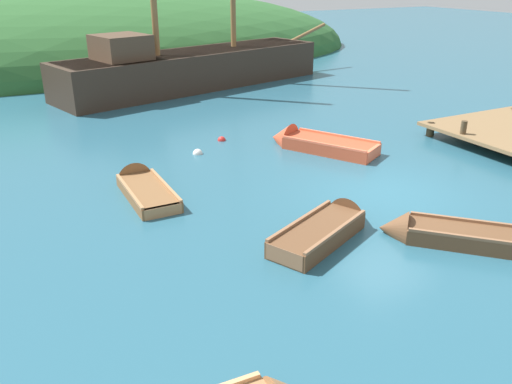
% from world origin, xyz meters
% --- Properties ---
extents(ground_plane, '(120.00, 120.00, 0.00)m').
position_xyz_m(ground_plane, '(0.00, 0.00, 0.00)').
color(ground_plane, '#285B70').
extents(shore_hill, '(47.22, 22.70, 9.54)m').
position_xyz_m(shore_hill, '(-5.19, 29.09, 0.00)').
color(shore_hill, '#2D602D').
rests_on(shore_hill, ground).
extents(sailing_ship, '(17.10, 6.72, 13.20)m').
position_xyz_m(sailing_ship, '(0.49, 15.63, 0.71)').
color(sailing_ship, '#38281E').
rests_on(sailing_ship, ground).
extents(rowboat_near_dock, '(2.89, 3.91, 1.17)m').
position_xyz_m(rowboat_near_dock, '(0.39, 4.17, 0.14)').
color(rowboat_near_dock, '#C64C2D').
rests_on(rowboat_near_dock, ground).
extents(rowboat_outer_right, '(1.09, 3.30, 1.01)m').
position_xyz_m(rowboat_outer_right, '(-5.89, 3.22, 0.09)').
color(rowboat_outer_right, brown).
rests_on(rowboat_outer_right, ground).
extents(rowboat_far, '(3.39, 2.27, 0.96)m').
position_xyz_m(rowboat_far, '(-2.87, -1.31, 0.14)').
color(rowboat_far, brown).
rests_on(rowboat_far, ground).
extents(rowboat_center, '(2.86, 2.89, 0.92)m').
position_xyz_m(rowboat_center, '(-0.74, -2.75, 0.12)').
color(rowboat_center, brown).
rests_on(rowboat_center, ground).
extents(buoy_white, '(0.33, 0.33, 0.33)m').
position_xyz_m(buoy_white, '(-3.34, 5.49, 0.00)').
color(buoy_white, white).
rests_on(buoy_white, ground).
extents(buoy_red, '(0.29, 0.29, 0.29)m').
position_xyz_m(buoy_red, '(-2.02, 6.48, 0.00)').
color(buoy_red, red).
rests_on(buoy_red, ground).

